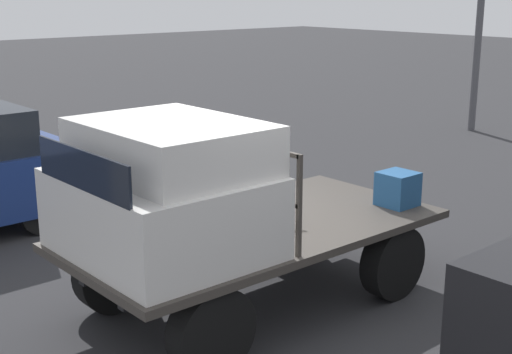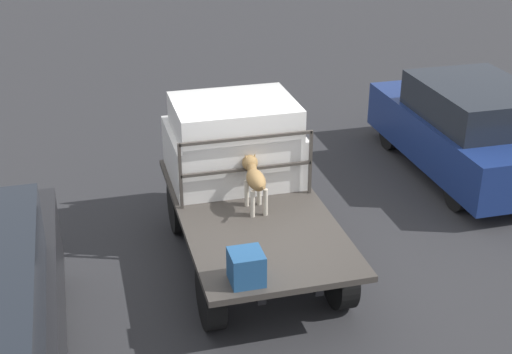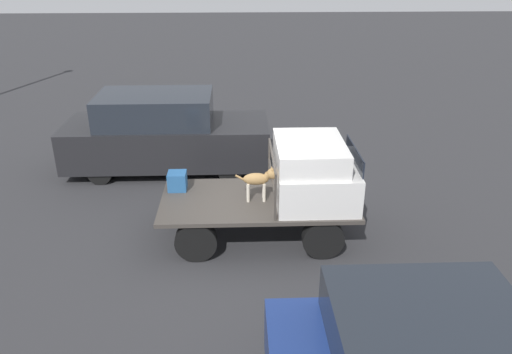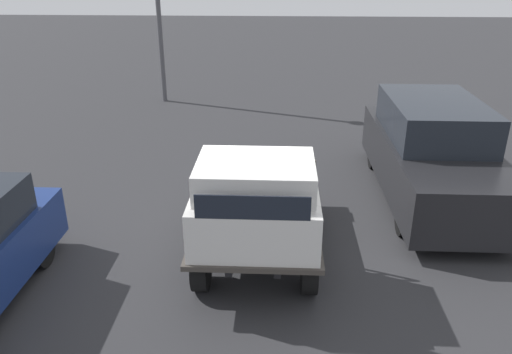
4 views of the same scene
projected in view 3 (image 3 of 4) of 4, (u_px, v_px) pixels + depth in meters
ground_plane at (258, 235)px, 10.31m from camera, size 80.00×80.00×0.00m
flatbed_truck at (258, 209)px, 10.05m from camera, size 3.87×1.96×0.85m
truck_cab at (313, 172)px, 9.76m from camera, size 1.54×1.84×1.19m
truck_headboard at (272, 170)px, 9.71m from camera, size 0.04×1.84×0.94m
dog at (261, 179)px, 9.73m from camera, size 0.88×0.24×0.70m
cargo_crate at (177, 181)px, 10.27m from camera, size 0.37×0.37×0.37m
parked_pickup_far at (165, 134)px, 13.01m from camera, size 5.24×2.01×2.06m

